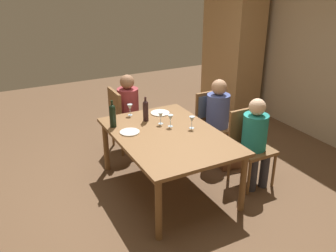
{
  "coord_description": "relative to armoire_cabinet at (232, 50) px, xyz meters",
  "views": [
    {
      "loc": [
        3.35,
        -1.76,
        2.47
      ],
      "look_at": [
        0.0,
        0.0,
        0.82
      ],
      "focal_mm": 38.92,
      "sensor_mm": 36.0,
      "label": 1
    }
  ],
  "objects": [
    {
      "name": "ground_plane",
      "position": [
        1.94,
        -2.33,
        -1.1
      ],
      "size": [
        10.0,
        10.0,
        0.0
      ],
      "primitive_type": "plane",
      "color": "brown"
    },
    {
      "name": "armoire_cabinet",
      "position": [
        0.0,
        0.0,
        0.0
      ],
      "size": [
        1.18,
        0.62,
        2.18
      ],
      "color": "#A87F51",
      "rests_on": "ground_plane"
    },
    {
      "name": "dining_table",
      "position": [
        1.94,
        -2.33,
        -0.45
      ],
      "size": [
        1.68,
        1.15,
        0.72
      ],
      "color": "brown",
      "rests_on": "ground_plane"
    },
    {
      "name": "chair_left_end",
      "position": [
        0.72,
        -2.41,
        -0.56
      ],
      "size": [
        0.44,
        0.44,
        0.92
      ],
      "color": "brown",
      "rests_on": "ground_plane"
    },
    {
      "name": "chair_far_right",
      "position": [
        2.23,
        -1.37,
        -0.56
      ],
      "size": [
        0.44,
        0.44,
        0.92
      ],
      "rotation": [
        0.0,
        0.0,
        -1.57
      ],
      "color": "brown",
      "rests_on": "ground_plane"
    },
    {
      "name": "chair_far_left",
      "position": [
        1.44,
        -1.37,
        -0.5
      ],
      "size": [
        0.46,
        0.44,
        0.92
      ],
      "rotation": [
        0.0,
        0.0,
        -1.57
      ],
      "color": "brown",
      "rests_on": "ground_plane"
    },
    {
      "name": "person_woman_host",
      "position": [
        0.72,
        -2.3,
        -0.45
      ],
      "size": [
        0.3,
        0.35,
        1.12
      ],
      "color": "#33333D",
      "rests_on": "ground_plane"
    },
    {
      "name": "person_man_bearded",
      "position": [
        2.34,
        -1.37,
        -0.45
      ],
      "size": [
        0.34,
        0.3,
        1.11
      ],
      "rotation": [
        0.0,
        0.0,
        -1.57
      ],
      "color": "#33333D",
      "rests_on": "ground_plane"
    },
    {
      "name": "person_man_guest",
      "position": [
        1.59,
        -1.37,
        -0.44
      ],
      "size": [
        0.36,
        0.31,
        1.14
      ],
      "rotation": [
        0.0,
        0.0,
        -1.57
      ],
      "color": "#33333D",
      "rests_on": "ground_plane"
    },
    {
      "name": "wine_bottle_tall_green",
      "position": [
        1.45,
        -2.81,
        -0.23
      ],
      "size": [
        0.08,
        0.08,
        0.33
      ],
      "color": "black",
      "rests_on": "dining_table"
    },
    {
      "name": "wine_bottle_dark_red",
      "position": [
        1.46,
        -2.39,
        -0.23
      ],
      "size": [
        0.07,
        0.07,
        0.31
      ],
      "color": "black",
      "rests_on": "dining_table"
    },
    {
      "name": "wine_glass_near_left",
      "position": [
        1.2,
        -2.49,
        -0.27
      ],
      "size": [
        0.07,
        0.07,
        0.15
      ],
      "color": "silver",
      "rests_on": "dining_table"
    },
    {
      "name": "wine_glass_centre",
      "position": [
        1.76,
        -2.2,
        -0.27
      ],
      "size": [
        0.07,
        0.07,
        0.15
      ],
      "color": "silver",
      "rests_on": "dining_table"
    },
    {
      "name": "wine_glass_near_right",
      "position": [
        1.92,
        -2.0,
        -0.27
      ],
      "size": [
        0.07,
        0.07,
        0.15
      ],
      "color": "silver",
      "rests_on": "dining_table"
    },
    {
      "name": "wine_glass_far",
      "position": [
        1.63,
        -2.27,
        -0.27
      ],
      "size": [
        0.07,
        0.07,
        0.15
      ],
      "color": "silver",
      "rests_on": "dining_table"
    },
    {
      "name": "dinner_plate_host",
      "position": [
        1.7,
        -2.7,
        -0.37
      ],
      "size": [
        0.23,
        0.23,
        0.01
      ],
      "primitive_type": "cylinder",
      "color": "silver",
      "rests_on": "dining_table"
    },
    {
      "name": "dinner_plate_guest_left",
      "position": [
        1.32,
        -2.12,
        -0.37
      ],
      "size": [
        0.25,
        0.25,
        0.01
      ],
      "primitive_type": "cylinder",
      "color": "white",
      "rests_on": "dining_table"
    },
    {
      "name": "handbag",
      "position": [
        1.91,
        -1.37,
        -0.99
      ],
      "size": [
        0.15,
        0.29,
        0.22
      ],
      "primitive_type": "cube",
      "rotation": [
        0.0,
        0.0,
        -1.69
      ],
      "color": "brown",
      "rests_on": "ground_plane"
    }
  ]
}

